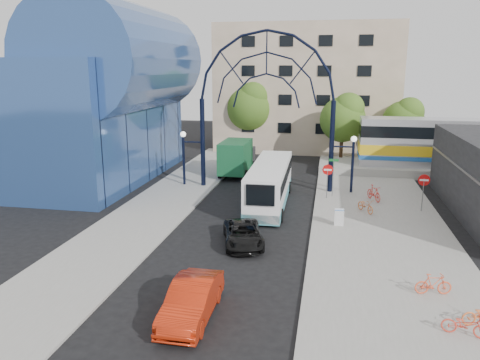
% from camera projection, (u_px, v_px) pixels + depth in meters
% --- Properties ---
extents(ground, '(120.00, 120.00, 0.00)m').
position_uv_depth(ground, '(226.00, 259.00, 23.44)').
color(ground, black).
rests_on(ground, ground).
extents(sidewalk_east, '(8.00, 56.00, 0.12)m').
position_uv_depth(sidewalk_east, '(383.00, 241.00, 25.76)').
color(sidewalk_east, gray).
rests_on(sidewalk_east, ground).
extents(plaza_west, '(5.00, 50.00, 0.12)m').
position_uv_depth(plaza_west, '(149.00, 215.00, 30.35)').
color(plaza_west, gray).
rests_on(plaza_west, ground).
extents(gateway_arch, '(13.64, 0.44, 12.10)m').
position_uv_depth(gateway_arch, '(266.00, 78.00, 34.78)').
color(gateway_arch, black).
rests_on(gateway_arch, ground).
extents(stop_sign, '(0.80, 0.07, 2.50)m').
position_uv_depth(stop_sign, '(328.00, 173.00, 33.53)').
color(stop_sign, slate).
rests_on(stop_sign, sidewalk_east).
extents(do_not_enter_sign, '(0.76, 0.07, 2.48)m').
position_uv_depth(do_not_enter_sign, '(424.00, 184.00, 30.48)').
color(do_not_enter_sign, slate).
rests_on(do_not_enter_sign, sidewalk_east).
extents(street_name_sign, '(0.70, 0.70, 2.80)m').
position_uv_depth(street_name_sign, '(333.00, 169.00, 34.00)').
color(street_name_sign, slate).
rests_on(street_name_sign, sidewalk_east).
extents(sandwich_board, '(0.55, 0.61, 0.99)m').
position_uv_depth(sandwich_board, '(339.00, 216.00, 27.93)').
color(sandwich_board, white).
rests_on(sandwich_board, sidewalk_east).
extents(transit_hall, '(16.50, 18.00, 14.50)m').
position_uv_depth(transit_hall, '(86.00, 100.00, 39.00)').
color(transit_hall, '#2C4B87').
rests_on(transit_hall, ground).
extents(apartment_block, '(20.00, 12.10, 14.00)m').
position_uv_depth(apartment_block, '(307.00, 88.00, 54.79)').
color(apartment_block, tan).
rests_on(apartment_block, ground).
extents(tree_north_a, '(4.48, 4.48, 7.00)m').
position_uv_depth(tree_north_a, '(344.00, 117.00, 45.96)').
color(tree_north_a, '#382314').
rests_on(tree_north_a, ground).
extents(tree_north_b, '(5.12, 5.12, 8.00)m').
position_uv_depth(tree_north_b, '(251.00, 105.00, 51.47)').
color(tree_north_b, '#382314').
rests_on(tree_north_b, ground).
extents(tree_north_c, '(4.16, 4.16, 6.50)m').
position_uv_depth(tree_north_c, '(405.00, 119.00, 46.84)').
color(tree_north_c, '#382314').
rests_on(tree_north_c, ground).
extents(city_bus, '(2.66, 10.57, 2.89)m').
position_uv_depth(city_bus, '(270.00, 183.00, 32.58)').
color(city_bus, white).
rests_on(city_bus, ground).
extents(green_truck, '(2.48, 6.24, 3.14)m').
position_uv_depth(green_truck, '(237.00, 157.00, 41.53)').
color(green_truck, black).
rests_on(green_truck, ground).
extents(black_suv, '(3.07, 4.70, 1.20)m').
position_uv_depth(black_suv, '(243.00, 234.00, 25.27)').
color(black_suv, black).
rests_on(black_suv, ground).
extents(red_sedan, '(1.58, 4.49, 1.48)m').
position_uv_depth(red_sedan, '(192.00, 300.00, 17.82)').
color(red_sedan, '#B4230B').
rests_on(red_sedan, ground).
extents(bike_near_a, '(1.35, 1.74, 0.88)m').
position_uv_depth(bike_near_a, '(366.00, 206.00, 30.60)').
color(bike_near_a, orange).
rests_on(bike_near_a, sidewalk_east).
extents(bike_near_b, '(1.22, 1.87, 1.09)m').
position_uv_depth(bike_near_b, '(374.00, 193.00, 33.24)').
color(bike_near_b, red).
rests_on(bike_near_b, sidewalk_east).
extents(bike_far_a, '(1.66, 0.88, 0.83)m').
position_uv_depth(bike_far_a, '(465.00, 325.00, 16.50)').
color(bike_far_a, '#EC432F').
rests_on(bike_far_a, sidewalk_east).
extents(bike_far_b, '(1.58, 0.66, 0.92)m').
position_uv_depth(bike_far_b, '(433.00, 284.00, 19.49)').
color(bike_far_b, '#EF552F').
rests_on(bike_far_b, sidewalk_east).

